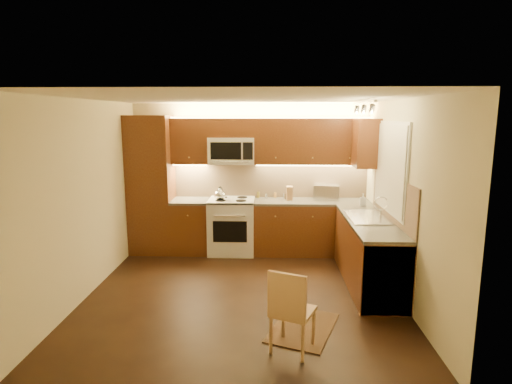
{
  "coord_description": "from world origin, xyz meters",
  "views": [
    {
      "loc": [
        0.36,
        -5.15,
        2.29
      ],
      "look_at": [
        0.15,
        0.55,
        1.25
      ],
      "focal_mm": 29.35,
      "sensor_mm": 36.0,
      "label": 1
    }
  ],
  "objects_px": {
    "soap_bottle": "(363,200)",
    "sink": "(368,212)",
    "microwave": "(232,151)",
    "dining_chair": "(293,309)",
    "toaster_oven": "(327,192)",
    "knife_block": "(290,193)",
    "stove": "(232,226)",
    "kettle": "(220,193)"
  },
  "relations": [
    {
      "from": "soap_bottle",
      "to": "sink",
      "type": "bearing_deg",
      "value": -93.53
    },
    {
      "from": "microwave",
      "to": "dining_chair",
      "type": "bearing_deg",
      "value": -74.35
    },
    {
      "from": "toaster_oven",
      "to": "knife_block",
      "type": "relative_size",
      "value": 1.85
    },
    {
      "from": "stove",
      "to": "dining_chair",
      "type": "relative_size",
      "value": 1.07
    },
    {
      "from": "microwave",
      "to": "knife_block",
      "type": "xyz_separation_m",
      "value": [
        0.97,
        -0.04,
        -0.71
      ]
    },
    {
      "from": "knife_block",
      "to": "sink",
      "type": "bearing_deg",
      "value": -50.14
    },
    {
      "from": "kettle",
      "to": "knife_block",
      "type": "xyz_separation_m",
      "value": [
        1.15,
        0.17,
        -0.02
      ]
    },
    {
      "from": "toaster_oven",
      "to": "knife_block",
      "type": "distance_m",
      "value": 0.63
    },
    {
      "from": "microwave",
      "to": "toaster_oven",
      "type": "distance_m",
      "value": 1.74
    },
    {
      "from": "knife_block",
      "to": "dining_chair",
      "type": "distance_m",
      "value": 3.15
    },
    {
      "from": "stove",
      "to": "knife_block",
      "type": "distance_m",
      "value": 1.12
    },
    {
      "from": "sink",
      "to": "soap_bottle",
      "type": "xyz_separation_m",
      "value": [
        0.1,
        0.79,
        0.02
      ]
    },
    {
      "from": "kettle",
      "to": "knife_block",
      "type": "bearing_deg",
      "value": 33.42
    },
    {
      "from": "sink",
      "to": "dining_chair",
      "type": "relative_size",
      "value": 1.0
    },
    {
      "from": "stove",
      "to": "kettle",
      "type": "relative_size",
      "value": 4.05
    },
    {
      "from": "dining_chair",
      "to": "stove",
      "type": "bearing_deg",
      "value": 129.68
    },
    {
      "from": "stove",
      "to": "toaster_oven",
      "type": "relative_size",
      "value": 2.19
    },
    {
      "from": "toaster_oven",
      "to": "soap_bottle",
      "type": "height_order",
      "value": "toaster_oven"
    },
    {
      "from": "stove",
      "to": "knife_block",
      "type": "height_order",
      "value": "knife_block"
    },
    {
      "from": "kettle",
      "to": "toaster_oven",
      "type": "distance_m",
      "value": 1.8
    },
    {
      "from": "microwave",
      "to": "dining_chair",
      "type": "xyz_separation_m",
      "value": [
        0.88,
        -3.14,
        -1.29
      ]
    },
    {
      "from": "kettle",
      "to": "dining_chair",
      "type": "bearing_deg",
      "value": -45.2
    },
    {
      "from": "soap_bottle",
      "to": "dining_chair",
      "type": "xyz_separation_m",
      "value": [
        -1.22,
        -2.67,
        -0.57
      ]
    },
    {
      "from": "dining_chair",
      "to": "sink",
      "type": "bearing_deg",
      "value": 82.53
    },
    {
      "from": "toaster_oven",
      "to": "kettle",
      "type": "bearing_deg",
      "value": -162.14
    },
    {
      "from": "kettle",
      "to": "stove",
      "type": "bearing_deg",
      "value": 48.93
    },
    {
      "from": "stove",
      "to": "knife_block",
      "type": "xyz_separation_m",
      "value": [
        0.97,
        0.09,
        0.55
      ]
    },
    {
      "from": "stove",
      "to": "sink",
      "type": "xyz_separation_m",
      "value": [
        2.0,
        -1.12,
        0.52
      ]
    },
    {
      "from": "stove",
      "to": "dining_chair",
      "type": "bearing_deg",
      "value": -73.68
    },
    {
      "from": "stove",
      "to": "soap_bottle",
      "type": "relative_size",
      "value": 4.84
    },
    {
      "from": "knife_block",
      "to": "soap_bottle",
      "type": "distance_m",
      "value": 1.21
    },
    {
      "from": "toaster_oven",
      "to": "dining_chair",
      "type": "height_order",
      "value": "toaster_oven"
    },
    {
      "from": "knife_block",
      "to": "dining_chair",
      "type": "xyz_separation_m",
      "value": [
        -0.09,
        -3.1,
        -0.58
      ]
    },
    {
      "from": "sink",
      "to": "kettle",
      "type": "distance_m",
      "value": 2.42
    },
    {
      "from": "microwave",
      "to": "stove",
      "type": "bearing_deg",
      "value": -90.0
    },
    {
      "from": "stove",
      "to": "dining_chair",
      "type": "xyz_separation_m",
      "value": [
        0.88,
        -3.0,
        -0.03
      ]
    },
    {
      "from": "microwave",
      "to": "knife_block",
      "type": "height_order",
      "value": "microwave"
    },
    {
      "from": "toaster_oven",
      "to": "dining_chair",
      "type": "relative_size",
      "value": 0.49
    },
    {
      "from": "kettle",
      "to": "sink",
      "type": "bearing_deg",
      "value": -0.72
    },
    {
      "from": "knife_block",
      "to": "dining_chair",
      "type": "relative_size",
      "value": 0.26
    },
    {
      "from": "dining_chair",
      "to": "knife_block",
      "type": "bearing_deg",
      "value": 111.68
    },
    {
      "from": "toaster_oven",
      "to": "sink",
      "type": "bearing_deg",
      "value": -62.09
    }
  ]
}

